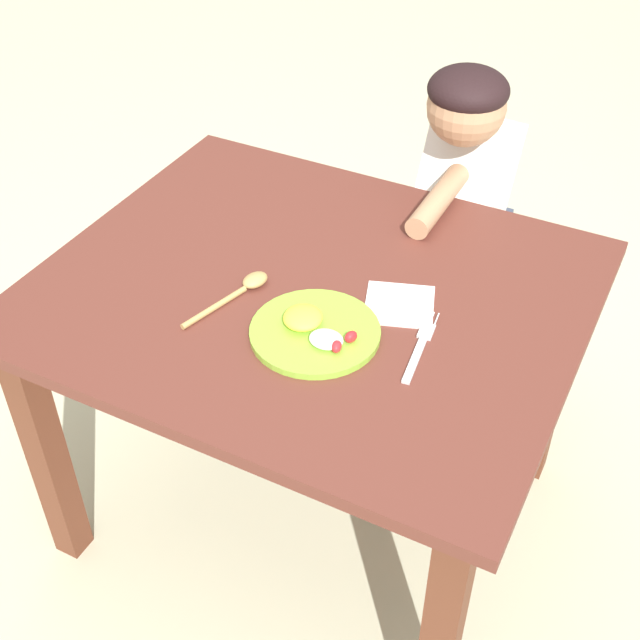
# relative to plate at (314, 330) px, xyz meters

# --- Properties ---
(ground_plane) EXTENTS (8.00, 8.00, 0.00)m
(ground_plane) POSITION_rel_plate_xyz_m (-0.07, 0.12, -0.68)
(ground_plane) COLOR beige
(dining_table) EXTENTS (1.02, 0.86, 0.67)m
(dining_table) POSITION_rel_plate_xyz_m (-0.07, 0.12, -0.12)
(dining_table) COLOR brown
(dining_table) RESTS_ON ground_plane
(plate) EXTENTS (0.23, 0.23, 0.04)m
(plate) POSITION_rel_plate_xyz_m (0.00, 0.00, 0.00)
(plate) COLOR #8CC63B
(plate) RESTS_ON dining_table
(fork) EXTENTS (0.04, 0.20, 0.01)m
(fork) POSITION_rel_plate_xyz_m (0.18, 0.05, -0.01)
(fork) COLOR silver
(fork) RESTS_ON dining_table
(spoon) EXTENTS (0.08, 0.21, 0.02)m
(spoon) POSITION_rel_plate_xyz_m (-0.18, 0.05, -0.00)
(spoon) COLOR tan
(spoon) RESTS_ON dining_table
(person) EXTENTS (0.19, 0.47, 0.94)m
(person) POSITION_rel_plate_xyz_m (0.05, 0.69, -0.16)
(person) COLOR #3E475D
(person) RESTS_ON ground_plane
(napkin) EXTENTS (0.16, 0.16, 0.00)m
(napkin) POSITION_rel_plate_xyz_m (0.10, 0.15, -0.01)
(napkin) COLOR white
(napkin) RESTS_ON dining_table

